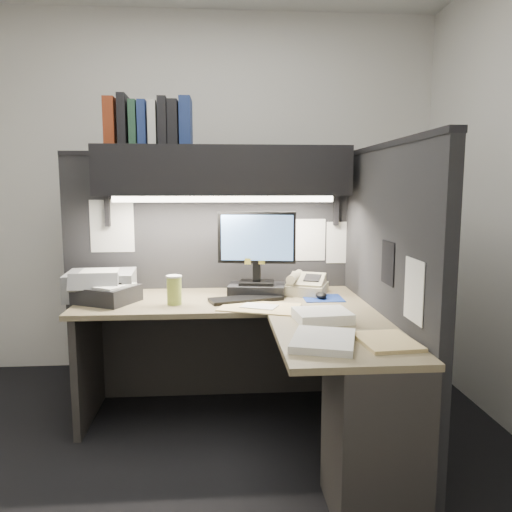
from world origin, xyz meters
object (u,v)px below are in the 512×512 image
object	(u,v)px
desk	(286,378)
coffee_cup	(174,291)
printer	(101,285)
telephone	(306,286)
overhead_shelf	(224,171)
monitor	(257,262)
keyboard	(246,299)
notebook_stack	(106,294)

from	to	relation	value
desk	coffee_cup	bearing A→B (deg)	143.12
desk	printer	size ratio (longest dim) A/B	4.27
telephone	overhead_shelf	bearing A→B (deg)	-165.51
monitor	telephone	distance (m)	0.36
keyboard	notebook_stack	size ratio (longest dim) A/B	1.33
desk	printer	bearing A→B (deg)	147.83
keyboard	monitor	bearing A→B (deg)	48.04
keyboard	printer	bearing A→B (deg)	153.26
keyboard	telephone	xyz separation A→B (m)	(0.39, 0.18, 0.04)
telephone	notebook_stack	world-z (taller)	telephone
desk	printer	world-z (taller)	printer
keyboard	coffee_cup	size ratio (longest dim) A/B	2.72
coffee_cup	printer	world-z (taller)	same
overhead_shelf	telephone	world-z (taller)	overhead_shelf
monitor	printer	world-z (taller)	monitor
keyboard	coffee_cup	distance (m)	0.43
monitor	notebook_stack	distance (m)	0.92
monitor	keyboard	bearing A→B (deg)	-106.61
overhead_shelf	desk	bearing A→B (deg)	-68.21
printer	notebook_stack	size ratio (longest dim) A/B	1.23
overhead_shelf	coffee_cup	distance (m)	0.81
monitor	coffee_cup	xyz separation A→B (m)	(-0.49, -0.22, -0.13)
coffee_cup	printer	xyz separation A→B (m)	(-0.46, 0.22, 0.00)
overhead_shelf	monitor	size ratio (longest dim) A/B	2.97
desk	monitor	size ratio (longest dim) A/B	3.26
keyboard	notebook_stack	world-z (taller)	notebook_stack
printer	notebook_stack	bearing A→B (deg)	-70.04
desk	notebook_stack	size ratio (longest dim) A/B	5.23
monitor	coffee_cup	distance (m)	0.55
desk	printer	xyz separation A→B (m)	(-1.06, 0.66, 0.37)
keyboard	telephone	bearing A→B (deg)	8.46
keyboard	overhead_shelf	bearing A→B (deg)	100.19
overhead_shelf	monitor	bearing A→B (deg)	-23.72
overhead_shelf	keyboard	bearing A→B (deg)	-63.37
telephone	keyboard	bearing A→B (deg)	-133.45
coffee_cup	notebook_stack	distance (m)	0.41
keyboard	telephone	world-z (taller)	telephone
overhead_shelf	keyboard	xyz separation A→B (m)	(0.12, -0.25, -0.76)
telephone	notebook_stack	bearing A→B (deg)	-151.11
telephone	printer	size ratio (longest dim) A/B	0.64
printer	notebook_stack	distance (m)	0.15
overhead_shelf	printer	size ratio (longest dim) A/B	3.89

